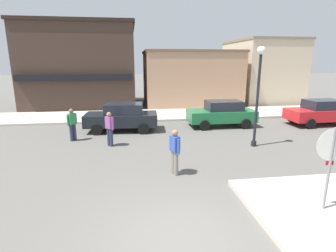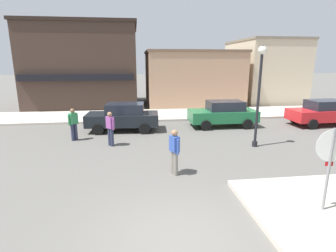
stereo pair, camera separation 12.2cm
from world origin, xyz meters
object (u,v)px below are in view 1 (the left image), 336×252
(parked_car_nearest, at_px, (122,117))
(parked_car_second, at_px, (222,113))
(pedestrian_kerb_side, at_px, (175,151))
(pedestrian_crossing_far, at_px, (72,124))
(lamp_post, at_px, (259,82))
(parked_car_third, at_px, (321,112))
(pedestrian_crossing_near, at_px, (110,128))
(stop_sign, at_px, (331,158))

(parked_car_nearest, xyz_separation_m, parked_car_second, (5.93, 0.24, 0.00))
(pedestrian_kerb_side, bearing_deg, pedestrian_crossing_far, 132.89)
(lamp_post, height_order, parked_car_third, lamp_post)
(pedestrian_crossing_near, distance_m, pedestrian_crossing_far, 2.20)
(stop_sign, xyz_separation_m, parked_car_second, (0.56, 9.48, -0.71))
(parked_car_third, bearing_deg, parked_car_nearest, 178.90)
(lamp_post, bearing_deg, pedestrian_crossing_near, 171.93)
(parked_car_nearest, height_order, pedestrian_crossing_far, pedestrian_crossing_far)
(pedestrian_crossing_far, bearing_deg, parked_car_nearest, 34.58)
(stop_sign, xyz_separation_m, parked_car_nearest, (-5.38, 9.25, -0.71))
(parked_car_third, bearing_deg, lamp_post, -149.90)
(pedestrian_kerb_side, bearing_deg, parked_car_nearest, 107.36)
(pedestrian_kerb_side, bearing_deg, parked_car_third, 30.88)
(stop_sign, distance_m, pedestrian_kerb_side, 4.54)
(parked_car_nearest, distance_m, parked_car_second, 5.94)
(parked_car_nearest, height_order, pedestrian_kerb_side, pedestrian_kerb_side)
(pedestrian_crossing_far, bearing_deg, stop_sign, -44.50)
(lamp_post, height_order, pedestrian_kerb_side, lamp_post)
(pedestrian_crossing_near, bearing_deg, pedestrian_kerb_side, -55.30)
(lamp_post, xyz_separation_m, parked_car_nearest, (-6.15, 3.70, -2.15))
(stop_sign, relative_size, lamp_post, 0.51)
(parked_car_third, xyz_separation_m, pedestrian_kerb_side, (-10.16, -6.08, 0.06))
(parked_car_second, height_order, pedestrian_kerb_side, pedestrian_kerb_side)
(lamp_post, height_order, pedestrian_crossing_near, lamp_post)
(pedestrian_crossing_far, height_order, pedestrian_kerb_side, same)
(stop_sign, relative_size, pedestrian_crossing_near, 1.43)
(parked_car_second, bearing_deg, parked_car_third, -4.33)
(parked_car_nearest, bearing_deg, parked_car_second, 2.28)
(stop_sign, xyz_separation_m, pedestrian_kerb_side, (-3.40, 2.94, -0.65))
(pedestrian_crossing_near, height_order, pedestrian_kerb_side, same)
(stop_sign, relative_size, parked_car_third, 0.57)
(parked_car_second, distance_m, pedestrian_crossing_near, 7.08)
(parked_car_nearest, distance_m, pedestrian_kerb_side, 6.61)
(parked_car_second, height_order, pedestrian_crossing_near, pedestrian_crossing_near)
(pedestrian_crossing_near, relative_size, pedestrian_kerb_side, 1.00)
(parked_car_third, xyz_separation_m, pedestrian_crossing_near, (-12.61, -2.53, 0.06))
(pedestrian_crossing_near, distance_m, pedestrian_kerb_side, 4.31)
(stop_sign, relative_size, pedestrian_crossing_far, 1.43)
(lamp_post, xyz_separation_m, pedestrian_crossing_far, (-8.52, 2.07, -2.09))
(lamp_post, xyz_separation_m, pedestrian_kerb_side, (-4.17, -2.61, -2.09))
(parked_car_nearest, xyz_separation_m, pedestrian_crossing_far, (-2.37, -1.63, 0.06))
(parked_car_third, distance_m, pedestrian_kerb_side, 11.84)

